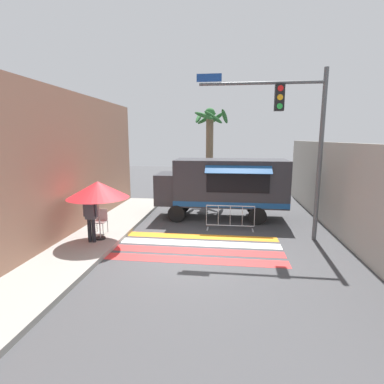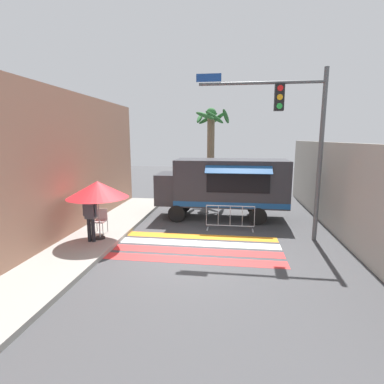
% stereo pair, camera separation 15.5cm
% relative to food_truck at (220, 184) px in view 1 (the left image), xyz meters
% --- Properties ---
extents(ground_plane, '(60.00, 60.00, 0.00)m').
position_rel_food_truck_xyz_m(ground_plane, '(-0.94, -4.59, -1.65)').
color(ground_plane, '#424244').
extents(sidewalk_left, '(4.40, 16.00, 0.15)m').
position_rel_food_truck_xyz_m(sidewalk_left, '(-5.69, -4.59, -1.58)').
color(sidewalk_left, '#99968E').
rests_on(sidewalk_left, ground_plane).
extents(building_left_facade, '(0.25, 16.00, 5.50)m').
position_rel_food_truck_xyz_m(building_left_facade, '(-5.66, -4.59, 1.10)').
color(building_left_facade, tan).
rests_on(building_left_facade, ground_plane).
extents(concrete_wall_right, '(0.20, 16.00, 3.59)m').
position_rel_food_truck_xyz_m(concrete_wall_right, '(4.64, -1.59, 0.14)').
color(concrete_wall_right, '#A39E93').
rests_on(concrete_wall_right, ground_plane).
extents(crosswalk_painted, '(6.40, 2.84, 0.01)m').
position_rel_food_truck_xyz_m(crosswalk_painted, '(-0.94, -3.99, -1.65)').
color(crosswalk_painted, red).
rests_on(crosswalk_painted, ground_plane).
extents(food_truck, '(6.01, 2.46, 2.79)m').
position_rel_food_truck_xyz_m(food_truck, '(0.00, 0.00, 0.00)').
color(food_truck, '#2D2D33').
rests_on(food_truck, ground_plane).
extents(traffic_signal_pole, '(4.54, 0.29, 6.15)m').
position_rel_food_truck_xyz_m(traffic_signal_pole, '(2.72, -2.64, 2.51)').
color(traffic_signal_pole, '#515456').
rests_on(traffic_signal_pole, ground_plane).
extents(patio_umbrella, '(2.17, 2.17, 2.12)m').
position_rel_food_truck_xyz_m(patio_umbrella, '(-4.20, -3.99, 0.32)').
color(patio_umbrella, black).
rests_on(patio_umbrella, sidewalk_left).
extents(folding_chair, '(0.46, 0.46, 0.92)m').
position_rel_food_truck_xyz_m(folding_chair, '(-4.48, -3.31, -0.94)').
color(folding_chair, '#4C4C51').
rests_on(folding_chair, sidewalk_left).
extents(vendor_person, '(0.53, 0.23, 1.77)m').
position_rel_food_truck_xyz_m(vendor_person, '(-4.36, -4.32, -0.48)').
color(vendor_person, black).
rests_on(vendor_person, sidewalk_left).
extents(barricade_front, '(1.99, 0.44, 1.04)m').
position_rel_food_truck_xyz_m(barricade_front, '(0.47, -1.84, -1.14)').
color(barricade_front, '#B7BABF').
rests_on(barricade_front, ground_plane).
extents(palm_tree, '(2.05, 1.94, 5.48)m').
position_rel_food_truck_xyz_m(palm_tree, '(-0.76, 3.95, 1.93)').
color(palm_tree, '#7A664C').
rests_on(palm_tree, ground_plane).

